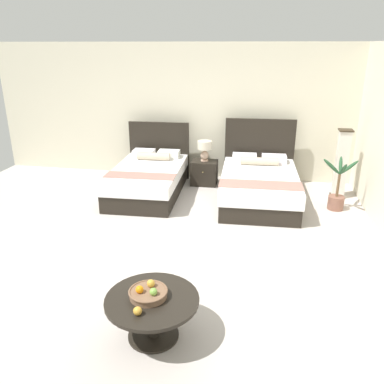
{
  "coord_description": "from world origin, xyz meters",
  "views": [
    {
      "loc": [
        1.03,
        -5.04,
        2.71
      ],
      "look_at": [
        0.03,
        0.52,
        0.57
      ],
      "focal_mm": 36.65,
      "sensor_mm": 36.0,
      "label": 1
    }
  ],
  "objects_px": {
    "bed_near_window": "(149,178)",
    "bed_near_corner": "(259,184)",
    "coffee_table": "(152,308)",
    "nightstand": "(204,173)",
    "fruit_bowl": "(148,293)",
    "loose_apple": "(138,311)",
    "table_lamp": "(205,148)",
    "potted_palm": "(337,194)",
    "floor_lamp_corner": "(341,164)"
  },
  "relations": [
    {
      "from": "bed_near_window",
      "to": "bed_near_corner",
      "type": "xyz_separation_m",
      "value": [
        2.09,
        0.01,
        0.01
      ]
    },
    {
      "from": "coffee_table",
      "to": "bed_near_corner",
      "type": "bearing_deg",
      "value": 76.33
    },
    {
      "from": "nightstand",
      "to": "fruit_bowl",
      "type": "relative_size",
      "value": 1.39
    },
    {
      "from": "coffee_table",
      "to": "loose_apple",
      "type": "distance_m",
      "value": 0.3
    },
    {
      "from": "table_lamp",
      "to": "fruit_bowl",
      "type": "bearing_deg",
      "value": -88.28
    },
    {
      "from": "bed_near_corner",
      "to": "coffee_table",
      "type": "bearing_deg",
      "value": -103.67
    },
    {
      "from": "table_lamp",
      "to": "loose_apple",
      "type": "distance_m",
      "value": 4.84
    },
    {
      "from": "potted_palm",
      "to": "bed_near_corner",
      "type": "bearing_deg",
      "value": 171.55
    },
    {
      "from": "nightstand",
      "to": "fruit_bowl",
      "type": "xyz_separation_m",
      "value": [
        0.14,
        -4.54,
        0.24
      ]
    },
    {
      "from": "bed_near_corner",
      "to": "loose_apple",
      "type": "relative_size",
      "value": 27.7
    },
    {
      "from": "bed_near_window",
      "to": "floor_lamp_corner",
      "type": "xyz_separation_m",
      "value": [
        3.56,
        0.44,
        0.34
      ]
    },
    {
      "from": "floor_lamp_corner",
      "to": "potted_palm",
      "type": "distance_m",
      "value": 0.75
    },
    {
      "from": "nightstand",
      "to": "fruit_bowl",
      "type": "distance_m",
      "value": 4.54
    },
    {
      "from": "coffee_table",
      "to": "floor_lamp_corner",
      "type": "distance_m",
      "value": 4.94
    },
    {
      "from": "table_lamp",
      "to": "potted_palm",
      "type": "relative_size",
      "value": 0.44
    },
    {
      "from": "bed_near_window",
      "to": "loose_apple",
      "type": "bearing_deg",
      "value": -75.14
    },
    {
      "from": "bed_near_corner",
      "to": "coffee_table",
      "type": "height_order",
      "value": "bed_near_corner"
    },
    {
      "from": "bed_near_corner",
      "to": "potted_palm",
      "type": "height_order",
      "value": "bed_near_corner"
    },
    {
      "from": "fruit_bowl",
      "to": "floor_lamp_corner",
      "type": "relative_size",
      "value": 0.29
    },
    {
      "from": "loose_apple",
      "to": "table_lamp",
      "type": "bearing_deg",
      "value": 91.4
    },
    {
      "from": "bed_near_window",
      "to": "loose_apple",
      "type": "distance_m",
      "value": 4.26
    },
    {
      "from": "fruit_bowl",
      "to": "floor_lamp_corner",
      "type": "xyz_separation_m",
      "value": [
        2.45,
        4.28,
        0.15
      ]
    },
    {
      "from": "nightstand",
      "to": "floor_lamp_corner",
      "type": "height_order",
      "value": "floor_lamp_corner"
    },
    {
      "from": "coffee_table",
      "to": "fruit_bowl",
      "type": "bearing_deg",
      "value": 157.08
    },
    {
      "from": "table_lamp",
      "to": "loose_apple",
      "type": "relative_size",
      "value": 5.14
    },
    {
      "from": "loose_apple",
      "to": "floor_lamp_corner",
      "type": "distance_m",
      "value": 5.18
    },
    {
      "from": "potted_palm",
      "to": "coffee_table",
      "type": "bearing_deg",
      "value": -121.92
    },
    {
      "from": "table_lamp",
      "to": "coffee_table",
      "type": "relative_size",
      "value": 0.45
    },
    {
      "from": "bed_near_window",
      "to": "fruit_bowl",
      "type": "relative_size",
      "value": 5.8
    },
    {
      "from": "nightstand",
      "to": "coffee_table",
      "type": "height_order",
      "value": "nightstand"
    },
    {
      "from": "bed_near_window",
      "to": "loose_apple",
      "type": "xyz_separation_m",
      "value": [
        1.09,
        -4.11,
        0.18
      ]
    },
    {
      "from": "bed_near_corner",
      "to": "potted_palm",
      "type": "xyz_separation_m",
      "value": [
        1.34,
        -0.2,
        -0.03
      ]
    },
    {
      "from": "bed_near_window",
      "to": "bed_near_corner",
      "type": "bearing_deg",
      "value": 0.14
    },
    {
      "from": "coffee_table",
      "to": "floor_lamp_corner",
      "type": "xyz_separation_m",
      "value": [
        2.41,
        4.3,
        0.31
      ]
    },
    {
      "from": "table_lamp",
      "to": "floor_lamp_corner",
      "type": "height_order",
      "value": "floor_lamp_corner"
    },
    {
      "from": "loose_apple",
      "to": "floor_lamp_corner",
      "type": "height_order",
      "value": "floor_lamp_corner"
    },
    {
      "from": "bed_near_window",
      "to": "potted_palm",
      "type": "distance_m",
      "value": 3.44
    },
    {
      "from": "coffee_table",
      "to": "potted_palm",
      "type": "distance_m",
      "value": 4.31
    },
    {
      "from": "loose_apple",
      "to": "potted_palm",
      "type": "relative_size",
      "value": 0.09
    },
    {
      "from": "coffee_table",
      "to": "floor_lamp_corner",
      "type": "relative_size",
      "value": 0.71
    },
    {
      "from": "bed_near_window",
      "to": "bed_near_corner",
      "type": "height_order",
      "value": "bed_near_corner"
    },
    {
      "from": "potted_palm",
      "to": "fruit_bowl",
      "type": "bearing_deg",
      "value": -122.5
    },
    {
      "from": "nightstand",
      "to": "floor_lamp_corner",
      "type": "xyz_separation_m",
      "value": [
        2.59,
        -0.25,
        0.39
      ]
    },
    {
      "from": "loose_apple",
      "to": "potted_palm",
      "type": "bearing_deg",
      "value": 59.15
    },
    {
      "from": "bed_near_corner",
      "to": "nightstand",
      "type": "relative_size",
      "value": 4.24
    },
    {
      "from": "fruit_bowl",
      "to": "loose_apple",
      "type": "relative_size",
      "value": 4.71
    },
    {
      "from": "nightstand",
      "to": "coffee_table",
      "type": "xyz_separation_m",
      "value": [
        0.18,
        -4.55,
        0.09
      ]
    },
    {
      "from": "fruit_bowl",
      "to": "table_lamp",
      "type": "bearing_deg",
      "value": 91.72
    },
    {
      "from": "bed_near_window",
      "to": "table_lamp",
      "type": "height_order",
      "value": "bed_near_window"
    },
    {
      "from": "nightstand",
      "to": "potted_palm",
      "type": "distance_m",
      "value": 2.61
    }
  ]
}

